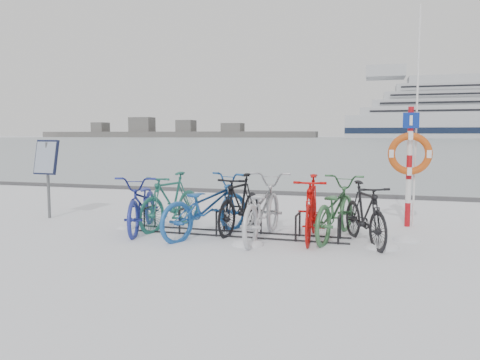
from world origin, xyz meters
name	(u,v)px	position (x,y,z in m)	size (l,w,h in m)	color
ground	(239,235)	(0.00, 0.00, 0.00)	(900.00, 900.00, 0.00)	white
ice_sheet	(369,140)	(0.00, 155.00, 0.01)	(400.00, 298.00, 0.02)	#A8B6BE
quay_edge	(293,193)	(0.00, 5.90, 0.05)	(400.00, 0.25, 0.10)	#3F3F42
bike_rack	(239,225)	(0.00, 0.00, 0.18)	(4.00, 0.48, 0.46)	black
info_board	(47,162)	(-4.51, 0.50, 1.24)	(0.59, 0.26, 1.72)	#595B5E
lifebuoy_station	(410,154)	(3.02, 1.66, 1.45)	(0.83, 0.23, 4.32)	#AC0D15
shoreline	(168,133)	(-122.02, 260.00, 2.79)	(180.00, 12.00, 9.50)	#525252
bike_0	(143,201)	(-1.91, -0.06, 0.56)	(0.74, 2.13, 1.12)	navy
bike_1	(171,199)	(-1.47, 0.28, 0.57)	(0.53, 1.88, 1.13)	#1F6153
bike_2	(206,204)	(-0.57, -0.18, 0.58)	(0.77, 2.20, 1.16)	#1C529D
bike_3	(240,202)	(-0.08, 0.35, 0.56)	(0.53, 1.88, 1.13)	black
bike_4	(262,206)	(0.46, -0.15, 0.59)	(0.78, 2.24, 1.17)	#B6B8BE
bike_5	(311,206)	(1.31, 0.06, 0.58)	(0.55, 1.94, 1.16)	#BC0B09
bike_6	(335,206)	(1.69, 0.31, 0.56)	(0.74, 2.14, 1.12)	#35683D
bike_7	(365,212)	(2.22, -0.01, 0.54)	(0.51, 1.80, 1.08)	black
snow_drifts	(308,239)	(1.26, 0.03, 0.00)	(5.64, 1.88, 0.19)	white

